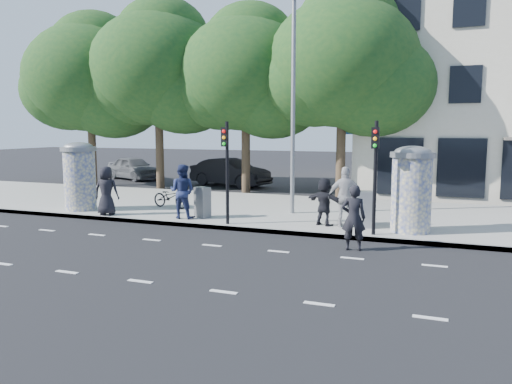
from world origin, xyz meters
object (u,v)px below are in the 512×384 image
at_px(ad_column_left, 80,174).
at_px(ped_e, 346,197).
at_px(street_lamp, 293,88).
at_px(car_mid, 230,172).
at_px(traffic_pole_far, 375,166).
at_px(man_road, 354,218).
at_px(ad_column_right, 412,187).
at_px(ped_a, 106,191).
at_px(car_left, 134,168).
at_px(bicycle, 170,197).
at_px(ped_f, 324,202).
at_px(traffic_pole_near, 226,162).
at_px(cabinet_left, 202,202).
at_px(cabinet_right, 365,209).
at_px(ped_c, 182,191).

bearing_deg(ad_column_left, ped_e, 1.18).
bearing_deg(street_lamp, car_mid, 126.28).
distance_m(traffic_pole_far, man_road, 2.03).
distance_m(ad_column_right, ped_a, 10.71).
distance_m(ad_column_left, traffic_pole_far, 11.44).
bearing_deg(car_left, man_road, -105.59).
bearing_deg(bicycle, ped_f, -92.03).
bearing_deg(traffic_pole_near, cabinet_left, 147.71).
bearing_deg(traffic_pole_near, ped_a, 179.33).
bearing_deg(ped_e, ad_column_left, -8.96).
bearing_deg(cabinet_left, street_lamp, 60.12).
bearing_deg(cabinet_right, street_lamp, 133.99).
bearing_deg(ped_f, traffic_pole_far, 173.38).
bearing_deg(ped_f, ad_column_right, -158.62).
distance_m(ped_a, bicycle, 2.69).
height_order(ped_c, cabinet_left, ped_c).
height_order(traffic_pole_near, ped_c, traffic_pole_near).
bearing_deg(man_road, ped_f, -70.02).
bearing_deg(ped_f, man_road, 141.71).
height_order(ad_column_left, car_mid, ad_column_left).
height_order(traffic_pole_near, ped_f, traffic_pole_near).
distance_m(ad_column_right, ped_c, 7.75).
relative_size(traffic_pole_far, bicycle, 2.01).
distance_m(traffic_pole_far, car_mid, 15.03).
bearing_deg(cabinet_right, ped_e, 176.15).
xyz_separation_m(man_road, car_mid, (-9.34, 12.89, -0.11)).
xyz_separation_m(cabinet_left, car_mid, (-3.55, 10.56, 0.10)).
bearing_deg(man_road, street_lamp, -64.22).
bearing_deg(man_road, car_mid, -63.49).
bearing_deg(traffic_pole_near, ped_c, 166.64).
relative_size(car_left, car_mid, 0.91).
relative_size(ad_column_right, ped_f, 1.68).
height_order(ped_e, cabinet_right, ped_e).
bearing_deg(car_left, ped_f, -102.65).
xyz_separation_m(traffic_pole_near, ped_e, (3.78, 0.92, -1.10)).
distance_m(ad_column_right, cabinet_right, 1.63).
distance_m(street_lamp, ped_f, 4.61).
height_order(ad_column_right, cabinet_right, ad_column_right).
bearing_deg(car_mid, car_left, 94.84).
relative_size(traffic_pole_near, bicycle, 2.01).
bearing_deg(man_road, ad_column_right, -128.65).
relative_size(traffic_pole_near, ped_a, 1.88).
height_order(ad_column_left, ped_a, ad_column_left).
xyz_separation_m(street_lamp, cabinet_left, (-2.73, -2.00, -4.10)).
distance_m(bicycle, cabinet_left, 2.66).
height_order(traffic_pole_far, ped_c, traffic_pole_far).
xyz_separation_m(ped_a, man_road, (9.32, -1.55, -0.15)).
distance_m(ped_e, man_road, 2.52).
relative_size(ped_a, cabinet_left, 1.65).
relative_size(traffic_pole_far, cabinet_left, 3.11).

